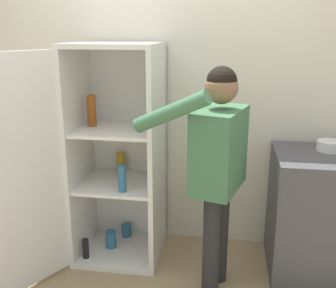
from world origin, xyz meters
The scene contains 5 objects.
wall_back centered at (0.00, 0.98, 1.27)m, with size 7.00×0.06×2.55m.
refrigerator centered at (-0.47, 0.54, 0.82)m, with size 1.02×1.17×1.67m.
person centered at (0.42, 0.29, 0.96)m, with size 0.72×0.59×1.55m.
counter centered at (1.13, 0.61, 0.46)m, with size 0.62×0.64×0.91m.
bowl centered at (1.21, 0.72, 0.95)m, with size 0.18×0.18×0.07m.
Camera 1 is at (0.47, -2.14, 1.75)m, focal length 42.00 mm.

